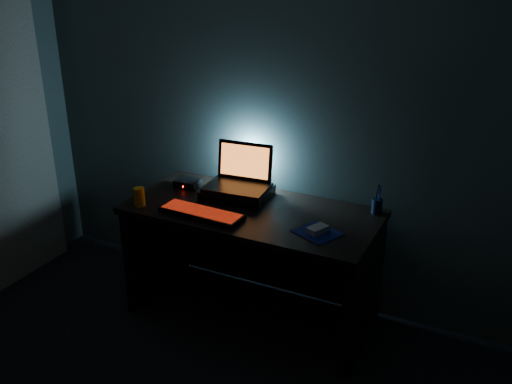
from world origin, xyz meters
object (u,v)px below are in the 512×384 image
juice_glass (139,197)px  router (188,183)px  pen_cup (377,206)px  keyboard (202,213)px  laptop (240,177)px  mouse (318,229)px

juice_glass → router: bearing=75.0°
pen_cup → keyboard: bearing=-152.0°
laptop → pen_cup: 0.85m
keyboard → mouse: mouse is taller
pen_cup → router: size_ratio=0.56×
laptop → keyboard: (-0.06, -0.37, -0.10)m
juice_glass → router: juice_glass is taller
laptop → juice_glass: 0.63m
pen_cup → juice_glass: juice_glass is taller
juice_glass → pen_cup: bearing=21.7°
juice_glass → router: (0.10, 0.37, -0.03)m
mouse → laptop: bearing=178.7°
pen_cup → laptop: bearing=-172.9°
keyboard → mouse: size_ratio=4.49×
keyboard → mouse: bearing=9.8°
keyboard → mouse: 0.69m
keyboard → mouse: (0.68, 0.09, 0.01)m
mouse → router: 1.02m
laptop → keyboard: 0.39m
keyboard → pen_cup: pen_cup is taller
laptop → pen_cup: bearing=2.2°
mouse → router: size_ratio=0.71×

